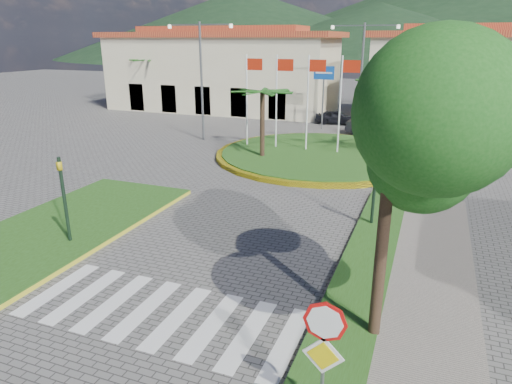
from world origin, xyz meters
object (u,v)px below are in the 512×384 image
(deciduous_tree, at_px, (393,128))
(white_van, at_px, (293,111))
(roundabout_island, at_px, (319,154))
(car_dark_b, at_px, (374,126))
(stop_sign, at_px, (324,344))
(car_dark_a, at_px, (336,117))

(deciduous_tree, xyz_separation_m, white_van, (-11.34, 30.87, -4.59))
(roundabout_island, xyz_separation_m, car_dark_b, (2.24, 8.00, 0.51))
(white_van, relative_size, car_dark_b, 1.02)
(stop_sign, bearing_deg, white_van, 107.58)
(car_dark_b, bearing_deg, roundabout_island, 166.73)
(stop_sign, bearing_deg, roundabout_island, 103.73)
(deciduous_tree, xyz_separation_m, car_dark_a, (-6.90, 28.72, -4.58))
(deciduous_tree, height_order, white_van, deciduous_tree)
(stop_sign, height_order, white_van, stop_sign)
(stop_sign, bearing_deg, car_dark_a, 101.22)
(white_van, distance_m, car_dark_b, 9.99)
(deciduous_tree, bearing_deg, car_dark_b, 97.42)
(roundabout_island, relative_size, deciduous_tree, 1.87)
(roundabout_island, distance_m, car_dark_b, 8.32)
(car_dark_b, bearing_deg, white_van, 56.41)
(car_dark_a, bearing_deg, car_dark_b, -141.51)
(white_van, xyz_separation_m, car_dark_a, (4.45, -2.15, 0.01))
(deciduous_tree, height_order, car_dark_b, deciduous_tree)
(stop_sign, relative_size, deciduous_tree, 0.39)
(white_van, bearing_deg, stop_sign, -164.80)
(stop_sign, bearing_deg, car_dark_b, 95.41)
(stop_sign, bearing_deg, deciduous_tree, 78.82)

